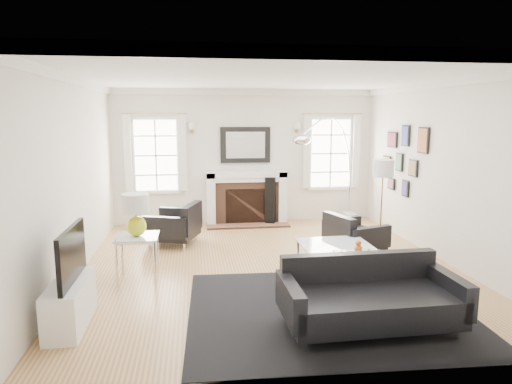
{
  "coord_description": "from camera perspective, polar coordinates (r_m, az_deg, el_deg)",
  "views": [
    {
      "loc": [
        -1.1,
        -6.58,
        2.25
      ],
      "look_at": [
        -0.15,
        0.3,
        1.09
      ],
      "focal_mm": 32.0,
      "sensor_mm": 36.0,
      "label": 1
    }
  ],
  "objects": [
    {
      "name": "floor",
      "position": [
        7.04,
        1.53,
        -9.15
      ],
      "size": [
        6.0,
        6.0,
        0.0
      ],
      "primitive_type": "plane",
      "color": "#96673F",
      "rests_on": "ground"
    },
    {
      "name": "back_wall",
      "position": [
        9.68,
        -1.36,
        4.44
      ],
      "size": [
        5.5,
        0.04,
        2.8
      ],
      "primitive_type": "cube",
      "color": "silver",
      "rests_on": "floor"
    },
    {
      "name": "front_wall",
      "position": [
        3.84,
        8.98,
        -3.4
      ],
      "size": [
        5.5,
        0.04,
        2.8
      ],
      "primitive_type": "cube",
      "color": "silver",
      "rests_on": "floor"
    },
    {
      "name": "left_wall",
      "position": [
        6.84,
        -21.8,
        1.66
      ],
      "size": [
        0.04,
        6.0,
        2.8
      ],
      "primitive_type": "cube",
      "color": "silver",
      "rests_on": "floor"
    },
    {
      "name": "right_wall",
      "position": [
        7.67,
        22.29,
        2.41
      ],
      "size": [
        0.04,
        6.0,
        2.8
      ],
      "primitive_type": "cube",
      "color": "silver",
      "rests_on": "floor"
    },
    {
      "name": "ceiling",
      "position": [
        6.7,
        1.63,
        14.19
      ],
      "size": [
        5.5,
        6.0,
        0.02
      ],
      "primitive_type": "cube",
      "color": "white",
      "rests_on": "back_wall"
    },
    {
      "name": "crown_molding",
      "position": [
        6.69,
        1.63,
        13.68
      ],
      "size": [
        5.5,
        6.0,
        0.12
      ],
      "primitive_type": "cube",
      "color": "white",
      "rests_on": "back_wall"
    },
    {
      "name": "fireplace",
      "position": [
        9.59,
        -1.19,
        -0.78
      ],
      "size": [
        1.7,
        0.69,
        1.11
      ],
      "color": "white",
      "rests_on": "floor"
    },
    {
      "name": "mantel_mirror",
      "position": [
        9.62,
        -1.33,
        5.9
      ],
      "size": [
        1.05,
        0.07,
        0.75
      ],
      "color": "black",
      "rests_on": "back_wall"
    },
    {
      "name": "window_left",
      "position": [
        9.59,
        -12.4,
        4.53
      ],
      "size": [
        1.24,
        0.15,
        1.62
      ],
      "color": "white",
      "rests_on": "back_wall"
    },
    {
      "name": "window_right",
      "position": [
        10.01,
        9.3,
        4.82
      ],
      "size": [
        1.24,
        0.15,
        1.62
      ],
      "color": "white",
      "rests_on": "back_wall"
    },
    {
      "name": "gallery_wall",
      "position": [
        8.78,
        17.94,
        4.34
      ],
      "size": [
        0.04,
        1.73,
        1.29
      ],
      "color": "black",
      "rests_on": "right_wall"
    },
    {
      "name": "tv_unit",
      "position": [
        5.41,
        -22.19,
        -12.03
      ],
      "size": [
        0.35,
        1.0,
        1.09
      ],
      "color": "white",
      "rests_on": "floor"
    },
    {
      "name": "area_rug",
      "position": [
        5.57,
        8.87,
        -14.38
      ],
      "size": [
        3.32,
        2.81,
        0.01
      ],
      "primitive_type": "cube",
      "rotation": [
        0.0,
        0.0,
        -0.04
      ],
      "color": "black",
      "rests_on": "floor"
    },
    {
      "name": "sofa",
      "position": [
        5.12,
        13.88,
        -12.76
      ],
      "size": [
        1.89,
        0.9,
        0.61
      ],
      "color": "black",
      "rests_on": "floor"
    },
    {
      "name": "armchair_left",
      "position": [
        8.18,
        -9.97,
        -4.16
      ],
      "size": [
        1.05,
        1.11,
        0.61
      ],
      "color": "black",
      "rests_on": "floor"
    },
    {
      "name": "armchair_right",
      "position": [
        7.6,
        11.97,
        -5.43
      ],
      "size": [
        0.98,
        1.05,
        0.58
      ],
      "color": "black",
      "rests_on": "floor"
    },
    {
      "name": "coffee_table",
      "position": [
        6.62,
        10.04,
        -6.84
      ],
      "size": [
        0.99,
        0.99,
        0.44
      ],
      "color": "silver",
      "rests_on": "floor"
    },
    {
      "name": "side_table_left",
      "position": [
        6.5,
        -14.62,
        -6.27
      ],
      "size": [
        0.57,
        0.57,
        0.63
      ],
      "color": "silver",
      "rests_on": "floor"
    },
    {
      "name": "nesting_table",
      "position": [
        5.86,
        12.6,
        -8.7
      ],
      "size": [
        0.51,
        0.43,
        0.56
      ],
      "color": "silver",
      "rests_on": "floor"
    },
    {
      "name": "gourd_lamp",
      "position": [
        6.39,
        -14.79,
        -2.41
      ],
      "size": [
        0.36,
        0.36,
        0.58
      ],
      "color": "gold",
      "rests_on": "side_table_left"
    },
    {
      "name": "orange_vase",
      "position": [
        5.8,
        12.67,
        -6.76
      ],
      "size": [
        0.1,
        0.1,
        0.16
      ],
      "color": "#DC5C1C",
      "rests_on": "nesting_table"
    },
    {
      "name": "arc_floor_lamp",
      "position": [
        9.1,
        8.93,
        3.03
      ],
      "size": [
        1.63,
        1.51,
        2.3
      ],
      "color": "silver",
      "rests_on": "floor"
    },
    {
      "name": "stick_floor_lamp",
      "position": [
        7.26,
        15.58,
        2.25
      ],
      "size": [
        0.32,
        0.32,
        1.59
      ],
      "color": "#B0853D",
      "rests_on": "floor"
    },
    {
      "name": "speaker_tower",
      "position": [
        9.53,
        1.84,
        -1.1
      ],
      "size": [
        0.26,
        0.26,
        1.0
      ],
      "primitive_type": "cube",
      "rotation": [
        0.0,
        0.0,
        -0.38
      ],
      "color": "black",
      "rests_on": "floor"
    }
  ]
}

